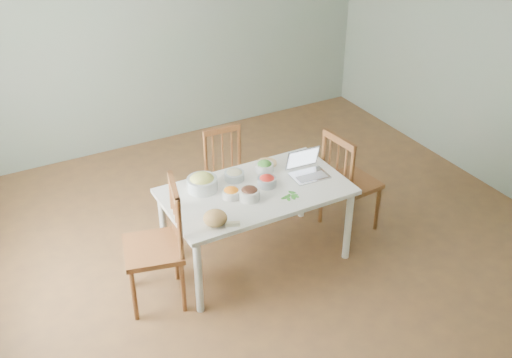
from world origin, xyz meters
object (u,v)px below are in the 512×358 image
chair_far (230,178)px  chair_right (351,180)px  bread_boule (215,218)px  laptop (310,166)px  bowl_squash (202,182)px  dining_table (256,225)px  chair_left (153,246)px

chair_far → chair_right: bearing=-31.1°
bread_boule → laptop: laptop is taller
chair_right → bowl_squash: 1.41m
dining_table → laptop: laptop is taller
dining_table → chair_left: bearing=-175.6°
chair_left → laptop: (1.43, 0.04, 0.29)m
laptop → chair_left: bearing=-174.6°
bread_boule → chair_far: bearing=58.3°
bread_boule → dining_table: bearing=29.8°
chair_far → bread_boule: size_ratio=4.93×
dining_table → laptop: 0.67m
laptop → chair_far: bearing=125.2°
chair_left → bread_boule: 0.54m
chair_far → chair_left: size_ratio=0.86×
dining_table → chair_far: size_ratio=1.69×
bread_boule → laptop: size_ratio=0.60×
chair_left → chair_right: chair_left is taller
bowl_squash → dining_table: bearing=-28.3°
dining_table → chair_right: bearing=1.1°
chair_right → bowl_squash: size_ratio=3.98×
bowl_squash → chair_left: bearing=-153.2°
chair_far → chair_right: chair_right is taller
chair_far → bowl_squash: chair_far is taller
chair_left → laptop: size_ratio=3.42×
bread_boule → bowl_squash: (0.12, 0.49, 0.01)m
chair_far → laptop: 0.88m
bread_boule → chair_left: bearing=153.6°
chair_right → chair_far: bearing=49.8°
chair_left → bread_boule: (0.43, -0.21, 0.25)m
bowl_squash → laptop: laptop is taller
chair_far → bread_boule: 1.15m
dining_table → chair_right: size_ratio=1.52×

